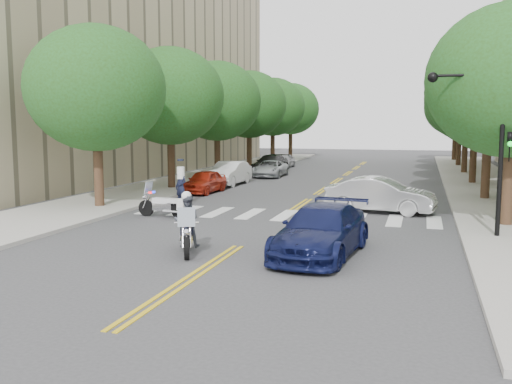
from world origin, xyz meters
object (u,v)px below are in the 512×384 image
at_px(motorcycle_police, 187,225).
at_px(convertible, 380,195).
at_px(motorcycle_parked, 167,205).
at_px(sedan_blue, 321,231).
at_px(officer_standing, 181,187).

xyz_separation_m(motorcycle_police, convertible, (5.15, 9.77, -0.07)).
distance_m(motorcycle_police, convertible, 11.04).
relative_size(motorcycle_police, motorcycle_parked, 0.96).
xyz_separation_m(convertible, sedan_blue, (-1.09, -9.00, -0.03)).
bearing_deg(officer_standing, sedan_blue, -20.75).
bearing_deg(convertible, motorcycle_parked, 122.81).
height_order(motorcycle_police, officer_standing, motorcycle_police).
height_order(officer_standing, convertible, officer_standing).
distance_m(officer_standing, sedan_blue, 11.89).
bearing_deg(sedan_blue, officer_standing, 140.67).
bearing_deg(motorcycle_police, officer_standing, -87.61).
relative_size(motorcycle_parked, sedan_blue, 0.45).
bearing_deg(sedan_blue, convertible, 89.24).
xyz_separation_m(motorcycle_parked, officer_standing, (-0.85, 3.42, 0.38)).
distance_m(motorcycle_police, motorcycle_parked, 6.76).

